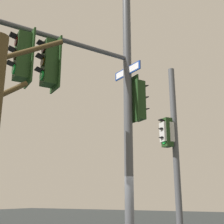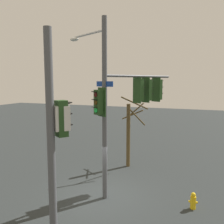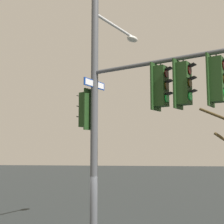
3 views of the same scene
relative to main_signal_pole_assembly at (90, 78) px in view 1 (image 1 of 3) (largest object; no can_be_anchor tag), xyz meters
The scene contains 2 objects.
main_signal_pole_assembly is the anchor object (origin of this frame).
secondary_pole_assembly 5.28m from the main_signal_pole_assembly, 94.68° to the right, with size 0.62×0.70×7.02m.
Camera 1 is at (-3.12, 6.92, 2.00)m, focal length 48.58 mm.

